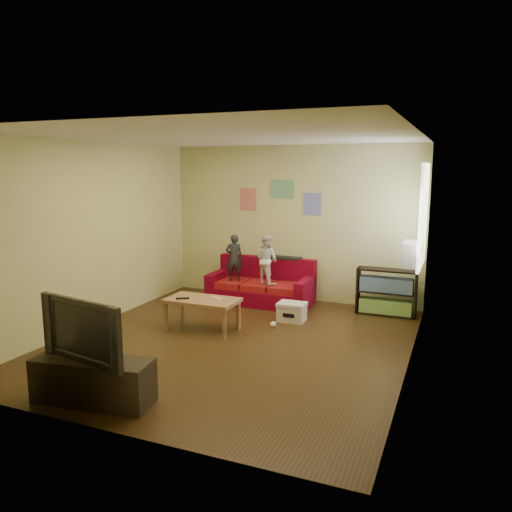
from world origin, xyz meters
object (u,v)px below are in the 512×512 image
at_px(child_b, 267,259).
at_px(bookshelf, 386,294).
at_px(child_a, 234,258).
at_px(tv_stand, 93,381).
at_px(sofa, 262,287).
at_px(television, 90,328).
at_px(coffee_table, 202,303).
at_px(file_box, 292,312).

relative_size(child_b, bookshelf, 0.91).
xyz_separation_m(child_a, tv_stand, (0.30, -3.99, -0.56)).
bearing_deg(child_a, sofa, 179.67).
xyz_separation_m(child_b, tv_stand, (-0.30, -3.99, -0.57)).
bearing_deg(sofa, child_a, -160.41).
relative_size(bookshelf, tv_stand, 0.77).
bearing_deg(television, bookshelf, 72.13).
distance_m(tv_stand, television, 0.54).
height_order(sofa, child_a, child_a).
distance_m(coffee_table, television, 2.43).
bearing_deg(child_a, child_b, 160.08).
height_order(bookshelf, file_box, bookshelf).
xyz_separation_m(child_a, child_b, (0.60, -0.00, 0.01)).
bearing_deg(file_box, child_a, 151.61).
bearing_deg(sofa, bookshelf, 1.19).
distance_m(file_box, television, 3.50).
bearing_deg(child_a, television, 74.41).
xyz_separation_m(child_b, file_box, (0.69, -0.70, -0.65)).
bearing_deg(file_box, television, -106.62).
xyz_separation_m(child_a, coffee_table, (0.23, -1.59, -0.38)).
bearing_deg(child_a, file_box, 131.69).
distance_m(child_b, bookshelf, 2.03).
xyz_separation_m(coffee_table, file_box, (1.06, 0.89, -0.25)).
bearing_deg(tv_stand, child_b, 77.33).
height_order(child_a, child_b, child_b).
xyz_separation_m(bookshelf, tv_stand, (-2.26, -4.20, -0.10)).
relative_size(sofa, child_a, 2.18).
distance_m(bookshelf, television, 4.79).
bearing_deg(child_a, tv_stand, 74.41).
relative_size(sofa, tv_stand, 1.48).
bearing_deg(bookshelf, television, -118.30).
relative_size(bookshelf, television, 0.84).
relative_size(child_b, coffee_table, 0.82).
bearing_deg(sofa, tv_stand, -92.07).
relative_size(child_a, tv_stand, 0.68).
relative_size(sofa, file_box, 4.25).
height_order(sofa, television, television).
bearing_deg(sofa, television, -92.07).
distance_m(child_b, tv_stand, 4.04).
height_order(child_b, coffee_table, child_b).
height_order(sofa, coffee_table, sofa).
distance_m(coffee_table, bookshelf, 2.94).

